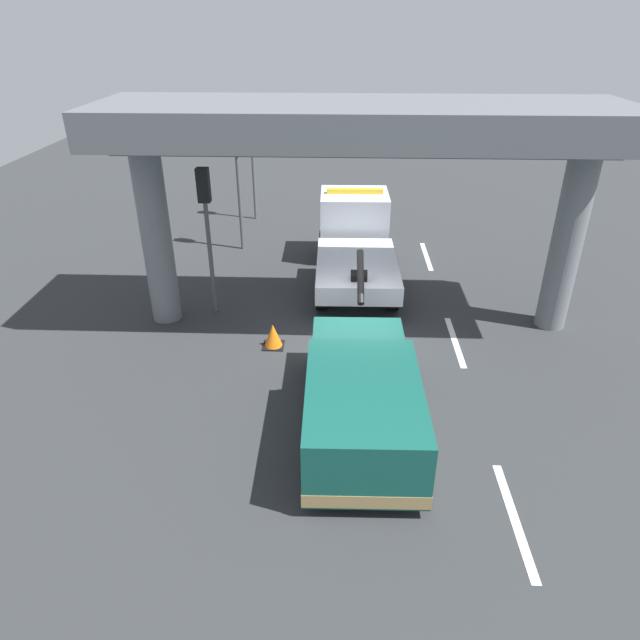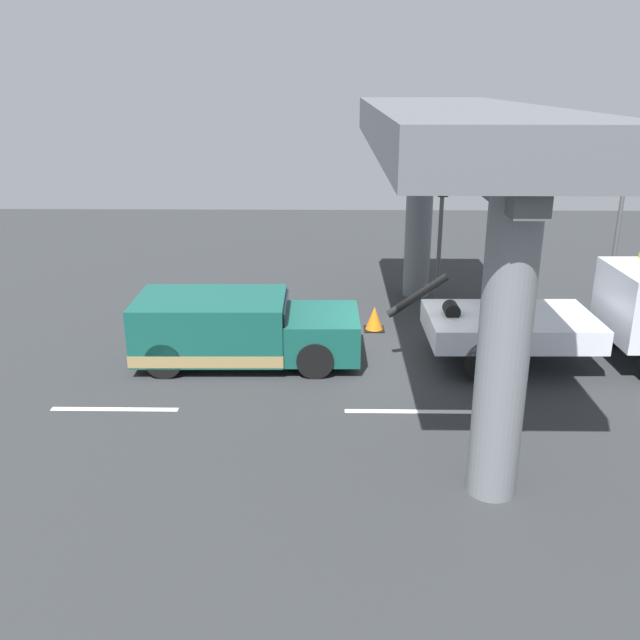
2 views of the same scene
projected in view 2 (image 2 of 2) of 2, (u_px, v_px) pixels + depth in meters
The scene contains 9 objects.
ground_plane at pixel (397, 363), 16.47m from camera, with size 60.00×40.00×0.10m, color #2D3033.
lane_stripe_west at pixel (115, 409), 14.08m from camera, with size 2.60×0.16×0.01m, color silver.
lane_stripe_mid at pixel (409, 411), 13.98m from camera, with size 2.60×0.16×0.01m, color silver.
tow_truck_white at pixel (594, 315), 16.00m from camera, with size 7.27×2.49×2.46m.
towed_van_green at pixel (236, 330), 16.25m from camera, with size 5.23×2.28×1.58m.
overpass_structure at pixel (455, 146), 14.78m from camera, with size 3.60×12.82×5.85m.
traffic_light_near at pixel (442, 204), 19.30m from camera, with size 0.39×0.32×4.17m.
traffic_light_far at pixel (623, 199), 19.17m from camera, with size 0.39×0.32×4.42m.
traffic_cone_orange at pixel (374, 319), 18.43m from camera, with size 0.54×0.54×0.64m.
Camera 2 is at (-1.60, -15.22, 6.39)m, focal length 38.74 mm.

